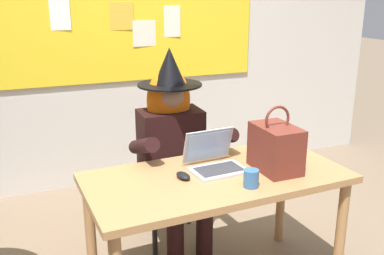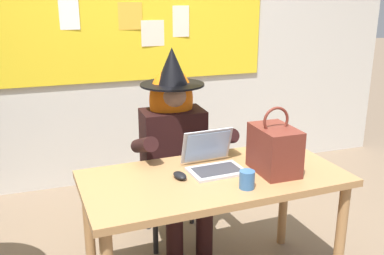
{
  "view_description": "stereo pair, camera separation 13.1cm",
  "coord_description": "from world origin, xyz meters",
  "px_view_note": "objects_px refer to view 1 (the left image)",
  "views": [
    {
      "loc": [
        -0.95,
        -2.01,
        1.71
      ],
      "look_at": [
        0.01,
        0.34,
        0.93
      ],
      "focal_mm": 41.17,
      "sensor_mm": 36.0,
      "label": 1
    },
    {
      "loc": [
        -0.82,
        -2.06,
        1.71
      ],
      "look_at": [
        0.01,
        0.34,
        0.93
      ],
      "focal_mm": 41.17,
      "sensor_mm": 36.0,
      "label": 2
    }
  ],
  "objects_px": {
    "handbag": "(276,148)",
    "coffee_mug": "(251,178)",
    "chair_at_desk": "(169,171)",
    "laptop": "(215,160)",
    "computer_mouse": "(183,176)",
    "desk_main": "(217,190)",
    "person_costumed": "(173,139)"
  },
  "relations": [
    {
      "from": "desk_main",
      "to": "computer_mouse",
      "type": "xyz_separation_m",
      "value": [
        -0.19,
        0.02,
        0.11
      ]
    },
    {
      "from": "handbag",
      "to": "coffee_mug",
      "type": "distance_m",
      "value": 0.3
    },
    {
      "from": "person_costumed",
      "to": "laptop",
      "type": "bearing_deg",
      "value": 9.18
    },
    {
      "from": "computer_mouse",
      "to": "coffee_mug",
      "type": "xyz_separation_m",
      "value": [
        0.29,
        -0.23,
        0.03
      ]
    },
    {
      "from": "desk_main",
      "to": "coffee_mug",
      "type": "distance_m",
      "value": 0.27
    },
    {
      "from": "chair_at_desk",
      "to": "person_costumed",
      "type": "relative_size",
      "value": 0.64
    },
    {
      "from": "desk_main",
      "to": "coffee_mug",
      "type": "xyz_separation_m",
      "value": [
        0.09,
        -0.21,
        0.14
      ]
    },
    {
      "from": "chair_at_desk",
      "to": "desk_main",
      "type": "bearing_deg",
      "value": 7.7
    },
    {
      "from": "person_costumed",
      "to": "coffee_mug",
      "type": "distance_m",
      "value": 0.82
    },
    {
      "from": "chair_at_desk",
      "to": "computer_mouse",
      "type": "height_order",
      "value": "chair_at_desk"
    },
    {
      "from": "person_costumed",
      "to": "handbag",
      "type": "distance_m",
      "value": 0.76
    },
    {
      "from": "chair_at_desk",
      "to": "coffee_mug",
      "type": "height_order",
      "value": "chair_at_desk"
    },
    {
      "from": "chair_at_desk",
      "to": "coffee_mug",
      "type": "bearing_deg",
      "value": 12.81
    },
    {
      "from": "handbag",
      "to": "coffee_mug",
      "type": "height_order",
      "value": "handbag"
    },
    {
      "from": "coffee_mug",
      "to": "desk_main",
      "type": "bearing_deg",
      "value": 113.85
    },
    {
      "from": "chair_at_desk",
      "to": "computer_mouse",
      "type": "xyz_separation_m",
      "value": [
        -0.16,
        -0.7,
        0.27
      ]
    },
    {
      "from": "laptop",
      "to": "handbag",
      "type": "bearing_deg",
      "value": -29.35
    },
    {
      "from": "laptop",
      "to": "handbag",
      "type": "height_order",
      "value": "handbag"
    },
    {
      "from": "laptop",
      "to": "handbag",
      "type": "relative_size",
      "value": 0.85
    },
    {
      "from": "desk_main",
      "to": "laptop",
      "type": "height_order",
      "value": "laptop"
    },
    {
      "from": "handbag",
      "to": "coffee_mug",
      "type": "bearing_deg",
      "value": -147.72
    },
    {
      "from": "chair_at_desk",
      "to": "laptop",
      "type": "xyz_separation_m",
      "value": [
        0.06,
        -0.63,
        0.3
      ]
    },
    {
      "from": "laptop",
      "to": "coffee_mug",
      "type": "xyz_separation_m",
      "value": [
        0.07,
        -0.3,
        -0.0
      ]
    },
    {
      "from": "laptop",
      "to": "computer_mouse",
      "type": "height_order",
      "value": "laptop"
    },
    {
      "from": "laptop",
      "to": "computer_mouse",
      "type": "distance_m",
      "value": 0.23
    },
    {
      "from": "chair_at_desk",
      "to": "laptop",
      "type": "bearing_deg",
      "value": 10.38
    },
    {
      "from": "chair_at_desk",
      "to": "computer_mouse",
      "type": "relative_size",
      "value": 8.49
    },
    {
      "from": "desk_main",
      "to": "computer_mouse",
      "type": "bearing_deg",
      "value": 174.47
    },
    {
      "from": "laptop",
      "to": "computer_mouse",
      "type": "bearing_deg",
      "value": -166.34
    },
    {
      "from": "desk_main",
      "to": "chair_at_desk",
      "type": "distance_m",
      "value": 0.73
    },
    {
      "from": "chair_at_desk",
      "to": "handbag",
      "type": "relative_size",
      "value": 2.33
    },
    {
      "from": "desk_main",
      "to": "chair_at_desk",
      "type": "height_order",
      "value": "chair_at_desk"
    }
  ]
}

